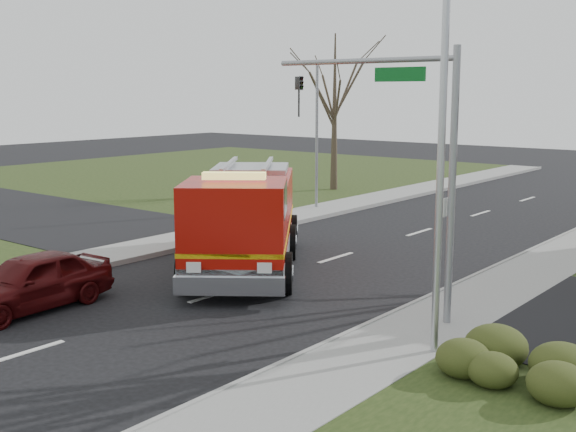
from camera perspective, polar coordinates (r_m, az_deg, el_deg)
The scene contains 10 objects.
ground at distance 20.83m, azimuth -5.82°, elevation -6.23°, with size 120.00×120.00×0.00m, color black.
sidewalk_right at distance 17.21m, azimuth 9.24°, elevation -9.52°, with size 2.40×80.00×0.15m, color gray.
sidewalk_left at distance 25.43m, azimuth -15.83°, elevation -3.44°, with size 2.40×80.00×0.15m, color gray.
hedge_corner at distance 15.06m, azimuth 16.81°, elevation -10.64°, with size 2.80×2.00×0.90m, color #283513.
bare_tree_left at distance 41.85m, azimuth 3.71°, elevation 9.53°, with size 4.50×4.50×9.00m.
traffic_signal_mast at distance 18.08m, azimuth 9.28°, elevation 6.42°, with size 5.29×0.18×6.80m.
streetlight_pole at distance 15.42m, azimuth 11.82°, elevation 5.21°, with size 1.48×0.16×8.40m.
utility_pole_far at distance 35.18m, azimuth 2.28°, elevation 6.14°, with size 0.14×0.14×7.00m, color gray.
fire_engine at distance 23.33m, azimuth -3.51°, elevation -0.47°, with size 7.56×8.70×3.50m.
parked_car_maroon at distance 20.34m, azimuth -19.69°, elevation -4.91°, with size 1.82×4.52×1.54m, color #460B0C.
Camera 1 is at (14.14, -14.19, 5.72)m, focal length 45.00 mm.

